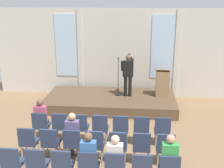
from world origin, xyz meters
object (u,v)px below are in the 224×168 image
at_px(mic_stand, 118,87).
at_px(audience_r0_c0, 41,117).
at_px(audience_r1_c2, 73,134).
at_px(chair_r1_c0, 28,140).
at_px(speaker, 128,72).
at_px(chair_r2_c5, 142,168).
at_px(chair_r0_c0, 41,124).
at_px(chair_r1_c2, 73,142).
at_px(chair_r0_c6, 162,129).
at_px(chair_r1_c5, 142,145).
at_px(chair_r0_c2, 80,126).
at_px(chair_r2_c0, 12,161).
at_px(chair_r1_c4, 118,144).
at_px(chair_r0_c3, 100,126).
at_px(chair_r1_c3, 95,143).
at_px(audience_r2_c3, 89,155).
at_px(chair_r2_c4, 115,167).
at_px(chair_r1_c1, 50,141).
at_px(audience_r2_c6, 169,159).
at_px(chair_r1_c6, 165,147).
at_px(lectern, 162,83).
at_px(chair_r2_c3, 89,165).
at_px(audience_r2_c4, 115,157).
at_px(chair_r0_c1, 60,125).
at_px(chair_r0_c4, 121,127).
at_px(chair_r0_c5, 141,128).
at_px(chair_r2_c2, 63,164).

bearing_deg(mic_stand, audience_r0_c0, -124.23).
bearing_deg(audience_r1_c2, chair_r1_c0, -176.34).
distance_m(speaker, chair_r2_c5, 5.35).
distance_m(chair_r0_c0, chair_r1_c2, 1.62).
xyz_separation_m(chair_r0_c6, chair_r1_c5, (-0.62, -1.05, 0.00)).
relative_size(chair_r0_c2, chair_r2_c0, 1.00).
distance_m(chair_r0_c0, chair_r1_c4, 2.68).
relative_size(speaker, chair_r2_c5, 1.80).
height_order(mic_stand, chair_r0_c0, mic_stand).
bearing_deg(chair_r0_c3, chair_r1_c3, -90.00).
xyz_separation_m(audience_r2_c3, chair_r2_c4, (0.62, -0.08, -0.21)).
height_order(chair_r0_c2, chair_r1_c1, same).
xyz_separation_m(mic_stand, chair_r0_c0, (-2.15, -3.25, -0.23)).
bearing_deg(audience_r2_c6, speaker, 102.64).
xyz_separation_m(chair_r0_c6, chair_r1_c6, (0.00, -1.05, 0.00)).
bearing_deg(chair_r1_c0, lectern, 47.82).
distance_m(chair_r1_c1, chair_r2_c3, 1.62).
bearing_deg(mic_stand, audience_r2_c4, -86.54).
xyz_separation_m(audience_r1_c2, audience_r2_c3, (0.62, -1.05, -0.01)).
bearing_deg(lectern, chair_r1_c0, -132.18).
distance_m(chair_r1_c6, audience_r2_c3, 2.10).
height_order(chair_r0_c1, chair_r2_c3, same).
relative_size(audience_r0_c0, chair_r0_c6, 1.41).
distance_m(audience_r2_c4, audience_r2_c6, 1.24).
bearing_deg(chair_r2_c3, chair_r1_c5, 40.30).
distance_m(chair_r0_c2, chair_r1_c5, 2.13).
bearing_deg(chair_r1_c2, chair_r2_c3, -59.47).
xyz_separation_m(chair_r1_c0, chair_r1_c3, (1.85, 0.00, 0.00)).
distance_m(chair_r0_c1, chair_r1_c4, 2.13).
height_order(chair_r0_c4, audience_r2_c6, audience_r2_c6).
bearing_deg(audience_r2_c4, audience_r2_c3, -179.81).
bearing_deg(mic_stand, chair_r0_c3, -95.28).
xyz_separation_m(lectern, chair_r2_c5, (-0.84, -5.38, -0.45)).
relative_size(mic_stand, chair_r1_c5, 1.65).
height_order(chair_r0_c0, chair_r0_c5, same).
bearing_deg(chair_r2_c0, chair_r0_c2, 59.47).
distance_m(chair_r0_c4, chair_r2_c4, 2.10).
bearing_deg(chair_r1_c2, audience_r2_c4, -38.02).
relative_size(chair_r2_c2, chair_r2_c4, 1.00).
distance_m(chair_r1_c2, audience_r1_c2, 0.23).
bearing_deg(chair_r0_c4, chair_r0_c2, 180.00).
bearing_deg(mic_stand, chair_r2_c0, -111.96).
bearing_deg(chair_r1_c5, chair_r0_c1, 157.02).
distance_m(chair_r0_c3, chair_r0_c4, 0.62).
relative_size(chair_r0_c0, chair_r1_c4, 1.00).
xyz_separation_m(chair_r0_c5, chair_r1_c4, (-0.62, -1.05, 0.00)).
height_order(chair_r0_c6, audience_r2_c4, audience_r2_c4).
bearing_deg(chair_r1_c5, audience_r1_c2, 177.56).
bearing_deg(chair_r1_c3, audience_r1_c2, 172.71).
distance_m(chair_r0_c5, chair_r1_c2, 2.13).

